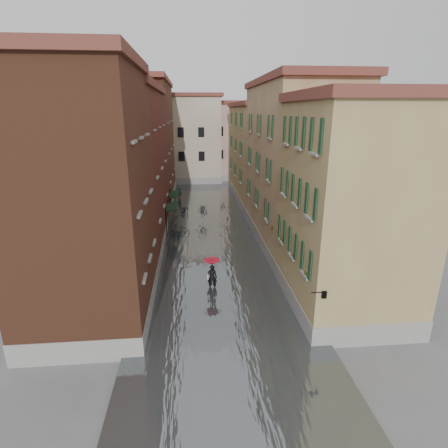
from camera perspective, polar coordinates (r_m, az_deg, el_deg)
name	(u,v)px	position (r m, az deg, el deg)	size (l,w,h in m)	color
ground	(219,292)	(22.69, -0.76, -11.07)	(120.00, 120.00, 0.00)	#5C5D5F
floodwater	(209,227)	(34.58, -2.47, -0.42)	(10.00, 60.00, 0.20)	#505658
building_left_near	(85,204)	(19.14, -21.75, 3.03)	(6.00, 8.00, 13.00)	brown
building_left_mid	(124,173)	(29.67, -15.99, 8.07)	(6.00, 14.00, 12.50)	maroon
building_left_far	(146,146)	(44.29, -12.65, 12.38)	(6.00, 16.00, 14.00)	brown
building_right_near	(348,211)	(20.40, 19.65, 1.95)	(6.00, 8.00, 11.50)	olive
building_right_mid	(293,167)	(30.35, 11.25, 9.10)	(6.00, 14.00, 13.00)	tan
building_right_far	(260,155)	(44.90, 5.82, 11.18)	(6.00, 16.00, 11.50)	olive
building_end_cream	(182,140)	(57.96, -6.90, 13.42)	(12.00, 9.00, 13.00)	beige
building_end_pink	(236,142)	(60.45, 1.95, 13.24)	(10.00, 9.00, 12.00)	tan
awning_near	(172,207)	(32.84, -8.52, 2.71)	(1.09, 3.08, 2.80)	black
awning_far	(174,195)	(37.84, -8.13, 4.77)	(1.09, 3.18, 2.80)	black
wall_lantern	(323,294)	(16.98, 15.90, -10.94)	(0.71, 0.22, 0.35)	black
window_planters	(289,244)	(21.12, 10.62, -3.16)	(0.59, 8.16, 0.84)	brown
pedestrian_main	(212,271)	(22.44, -1.97, -7.73)	(1.03, 1.03, 2.06)	black
pedestrian_far	(180,194)	(45.55, -7.26, 4.85)	(0.74, 0.58, 1.52)	black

